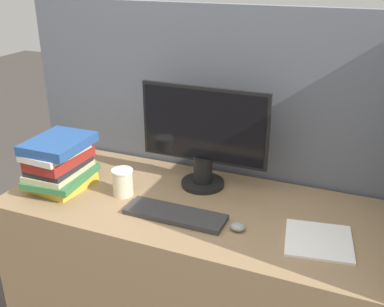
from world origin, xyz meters
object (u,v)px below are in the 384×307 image
coffee_cup (123,182)px  book_stack (59,163)px  keyboard (175,214)px  monitor (203,139)px  mouse (238,227)px

coffee_cup → book_stack: 0.29m
keyboard → coffee_cup: 0.29m
monitor → mouse: size_ratio=9.84×
keyboard → book_stack: book_stack is taller
book_stack → monitor: bearing=24.0°
mouse → coffee_cup: coffee_cup is taller
keyboard → mouse: size_ratio=7.01×
mouse → coffee_cup: bearing=171.7°
monitor → coffee_cup: (-0.28, -0.21, -0.16)m
monitor → book_stack: 0.63m
monitor → mouse: bearing=-49.1°
mouse → book_stack: 0.82m
mouse → book_stack: book_stack is taller
keyboard → mouse: mouse is taller
book_stack → coffee_cup: bearing=8.2°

